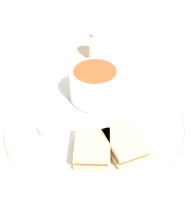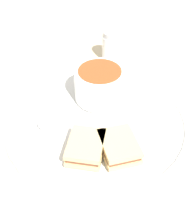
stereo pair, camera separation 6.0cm
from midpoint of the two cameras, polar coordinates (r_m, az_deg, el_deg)
The scene contains 7 objects.
ground_plane at distance 0.63m, azimuth 2.75°, elevation -2.66°, with size 2.40×2.40×0.00m, color beige.
plate at distance 0.62m, azimuth 2.78°, elevation -2.03°, with size 0.36×0.36×0.02m.
soup_bowl at distance 0.65m, azimuth 3.34°, elevation 5.01°, with size 0.11×0.11×0.07m.
spoon at distance 0.61m, azimuth -6.63°, elevation -1.47°, with size 0.06×0.12×0.01m.
sandwich_half_near at distance 0.55m, azimuth 1.30°, elevation -6.63°, with size 0.09×0.10×0.03m.
sandwich_half_far at distance 0.55m, azimuth 7.40°, elevation -6.45°, with size 0.07×0.08×0.03m.
salt_shaker at distance 0.81m, azimuth 4.94°, elevation 11.73°, with size 0.04×0.04×0.08m.
Camera 2 is at (0.15, 0.43, 0.44)m, focal length 50.00 mm.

